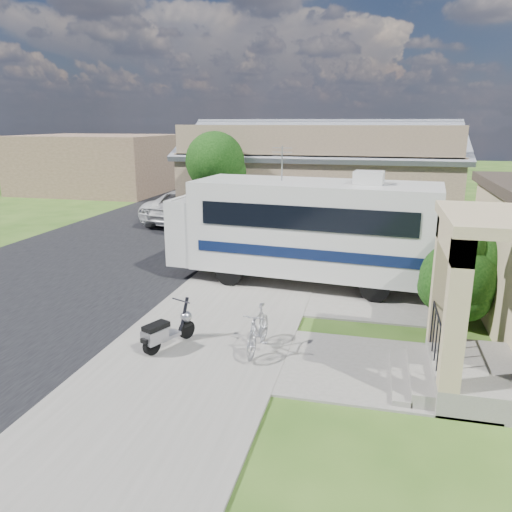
% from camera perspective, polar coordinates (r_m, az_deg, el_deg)
% --- Properties ---
extents(ground, '(120.00, 120.00, 0.00)m').
position_cam_1_polar(ground, '(11.98, -0.51, -9.22)').
color(ground, '#274813').
extents(street_slab, '(9.00, 80.00, 0.02)m').
position_cam_1_polar(street_slab, '(23.49, -12.37, 2.66)').
color(street_slab, black).
rests_on(street_slab, ground).
extents(sidewalk_slab, '(4.00, 80.00, 0.06)m').
position_cam_1_polar(sidewalk_slab, '(21.48, 3.44, 1.89)').
color(sidewalk_slab, slate).
rests_on(sidewalk_slab, ground).
extents(driveway_slab, '(7.00, 6.00, 0.05)m').
position_cam_1_polar(driveway_slab, '(15.91, 8.75, -3.05)').
color(driveway_slab, slate).
rests_on(driveway_slab, ground).
extents(walk_slab, '(4.00, 3.00, 0.05)m').
position_cam_1_polar(walk_slab, '(10.78, 14.16, -12.52)').
color(walk_slab, slate).
rests_on(walk_slab, ground).
extents(warehouse, '(12.50, 8.40, 5.04)m').
position_cam_1_polar(warehouse, '(24.87, 7.46, 8.20)').
color(warehouse, brown).
rests_on(warehouse, ground).
extents(distant_bldg_far, '(10.00, 8.00, 4.00)m').
position_cam_1_polar(distant_bldg_far, '(38.18, -17.68, 10.02)').
color(distant_bldg_far, brown).
rests_on(distant_bldg_far, ground).
extents(distant_bldg_near, '(8.00, 7.00, 3.20)m').
position_cam_1_polar(distant_bldg_near, '(48.08, -8.09, 11.01)').
color(distant_bldg_near, brown).
rests_on(distant_bldg_near, ground).
extents(street_tree_a, '(2.44, 2.40, 4.58)m').
position_cam_1_polar(street_tree_a, '(20.71, -4.39, 10.41)').
color(street_tree_a, black).
rests_on(street_tree_a, ground).
extents(street_tree_b, '(2.44, 2.40, 4.73)m').
position_cam_1_polar(street_tree_b, '(30.35, 1.56, 12.21)').
color(street_tree_b, black).
rests_on(street_tree_b, ground).
extents(street_tree_c, '(2.44, 2.40, 4.42)m').
position_cam_1_polar(street_tree_c, '(39.20, 4.40, 12.41)').
color(street_tree_c, black).
rests_on(street_tree_c, ground).
extents(motorhome, '(8.35, 3.30, 4.18)m').
position_cam_1_polar(motorhome, '(15.48, 5.50, 3.34)').
color(motorhome, '#B9B8B4').
rests_on(motorhome, ground).
extents(shrub, '(2.06, 1.97, 2.53)m').
position_cam_1_polar(shrub, '(13.21, 22.40, -2.08)').
color(shrub, black).
rests_on(shrub, ground).
extents(scooter, '(0.83, 1.45, 1.00)m').
position_cam_1_polar(scooter, '(11.34, -10.26, -8.46)').
color(scooter, black).
rests_on(scooter, ground).
extents(bicycle, '(0.53, 1.68, 1.00)m').
position_cam_1_polar(bicycle, '(11.01, 0.23, -8.67)').
color(bicycle, '#98979E').
rests_on(bicycle, ground).
extents(pickup_truck, '(3.90, 6.42, 1.66)m').
position_cam_1_polar(pickup_truck, '(25.52, -7.16, 5.76)').
color(pickup_truck, silver).
rests_on(pickup_truck, ground).
extents(van, '(2.59, 6.27, 1.81)m').
position_cam_1_polar(van, '(32.54, -2.90, 8.00)').
color(van, silver).
rests_on(van, ground).
extents(garden_hose, '(0.34, 0.34, 0.15)m').
position_cam_1_polar(garden_hose, '(11.59, 18.06, -10.50)').
color(garden_hose, '#156D1F').
rests_on(garden_hose, ground).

